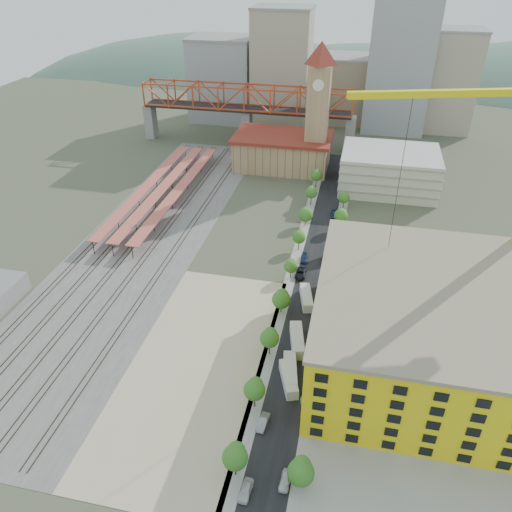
% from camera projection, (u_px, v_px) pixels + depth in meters
% --- Properties ---
extents(ground, '(400.00, 400.00, 0.00)m').
position_uv_depth(ground, '(248.00, 284.00, 132.16)').
color(ground, '#474C38').
rests_on(ground, ground).
extents(ballast_strip, '(36.00, 165.00, 0.06)m').
position_uv_depth(ballast_strip, '(147.00, 237.00, 153.07)').
color(ballast_strip, '#605E59').
rests_on(ballast_strip, ground).
extents(dirt_lot, '(28.00, 67.00, 0.06)m').
position_uv_depth(dirt_lot, '(197.00, 364.00, 106.83)').
color(dirt_lot, tan).
rests_on(dirt_lot, ground).
extents(street_asphalt, '(12.00, 170.00, 0.06)m').
position_uv_depth(street_asphalt, '(315.00, 260.00, 141.66)').
color(street_asphalt, black).
rests_on(street_asphalt, ground).
extents(sidewalk_west, '(3.00, 170.00, 0.04)m').
position_uv_depth(sidewalk_west, '(296.00, 258.00, 142.65)').
color(sidewalk_west, gray).
rests_on(sidewalk_west, ground).
extents(sidewalk_east, '(3.00, 170.00, 0.04)m').
position_uv_depth(sidewalk_east, '(334.00, 263.00, 140.67)').
color(sidewalk_east, gray).
rests_on(sidewalk_east, ground).
extents(construction_pad, '(50.00, 90.00, 0.06)m').
position_uv_depth(construction_pad, '(430.00, 362.00, 107.52)').
color(construction_pad, gray).
rests_on(construction_pad, ground).
extents(rail_tracks, '(26.56, 160.00, 0.18)m').
position_uv_depth(rail_tracks, '(142.00, 236.00, 153.33)').
color(rail_tracks, '#382B23').
rests_on(rail_tracks, ground).
extents(platform_canopies, '(16.00, 80.00, 4.12)m').
position_uv_depth(platform_canopies, '(163.00, 187.00, 174.58)').
color(platform_canopies, '#D45751').
rests_on(platform_canopies, ground).
extents(station_hall, '(38.00, 24.00, 13.10)m').
position_uv_depth(station_hall, '(283.00, 151.00, 197.25)').
color(station_hall, tan).
rests_on(station_hall, ground).
extents(clock_tower, '(12.00, 12.00, 52.00)m').
position_uv_depth(clock_tower, '(319.00, 98.00, 181.49)').
color(clock_tower, tan).
rests_on(clock_tower, ground).
extents(parking_garage, '(34.00, 26.00, 14.00)m').
position_uv_depth(parking_garage, '(389.00, 170.00, 179.78)').
color(parking_garage, silver).
rests_on(parking_garage, ground).
extents(truss_bridge, '(94.00, 9.60, 25.60)m').
position_uv_depth(truss_bridge, '(246.00, 101.00, 213.34)').
color(truss_bridge, gray).
rests_on(truss_bridge, ground).
extents(construction_building, '(44.60, 50.60, 18.80)m').
position_uv_depth(construction_building, '(424.00, 326.00, 103.05)').
color(construction_building, yellow).
rests_on(construction_building, ground).
extents(street_trees, '(15.40, 124.40, 8.00)m').
position_uv_depth(street_trees, '(311.00, 280.00, 133.41)').
color(street_trees, '#346E21').
rests_on(street_trees, ground).
extents(skyline, '(133.00, 46.00, 60.00)m').
position_uv_depth(skyline, '(331.00, 76.00, 236.22)').
color(skyline, '#9EA0A3').
rests_on(skyline, ground).
extents(distant_hills, '(647.00, 264.00, 227.00)m').
position_uv_depth(distant_hills, '(383.00, 183.00, 381.29)').
color(distant_hills, '#4C6B59').
rests_on(distant_hills, ground).
extents(site_trailer_a, '(5.40, 9.54, 2.53)m').
position_uv_depth(site_trailer_a, '(289.00, 379.00, 101.57)').
color(site_trailer_a, silver).
rests_on(site_trailer_a, ground).
extents(site_trailer_b, '(4.33, 9.96, 2.64)m').
position_uv_depth(site_trailer_b, '(290.00, 371.00, 103.30)').
color(site_trailer_b, silver).
rests_on(site_trailer_b, ground).
extents(site_trailer_c, '(4.78, 10.52, 2.79)m').
position_uv_depth(site_trailer_c, '(297.00, 340.00, 111.32)').
color(site_trailer_c, silver).
rests_on(site_trailer_c, ground).
extents(site_trailer_d, '(4.55, 9.69, 2.56)m').
position_uv_depth(site_trailer_d, '(306.00, 298.00, 124.74)').
color(site_trailer_d, silver).
rests_on(site_trailer_d, ground).
extents(car_0, '(2.09, 4.62, 1.54)m').
position_uv_depth(car_0, '(246.00, 491.00, 81.47)').
color(car_0, silver).
rests_on(car_0, ground).
extents(car_1, '(2.05, 4.68, 1.50)m').
position_uv_depth(car_1, '(263.00, 422.00, 93.04)').
color(car_1, gray).
rests_on(car_1, ground).
extents(car_2, '(2.67, 5.78, 1.61)m').
position_uv_depth(car_2, '(301.00, 273.00, 134.81)').
color(car_2, black).
rests_on(car_2, ground).
extents(car_3, '(2.46, 4.90, 1.36)m').
position_uv_depth(car_3, '(304.00, 259.00, 141.30)').
color(car_3, navy).
rests_on(car_3, ground).
extents(car_4, '(1.89, 4.34, 1.46)m').
position_uv_depth(car_4, '(285.00, 481.00, 83.03)').
color(car_4, silver).
rests_on(car_4, ground).
extents(car_5, '(1.99, 4.30, 1.36)m').
position_uv_depth(car_5, '(313.00, 329.00, 115.57)').
color(car_5, '#ACADB2').
rests_on(car_5, ground).
extents(car_6, '(2.56, 5.17, 1.41)m').
position_uv_depth(car_6, '(325.00, 261.00, 140.04)').
color(car_6, black).
rests_on(car_6, ground).
extents(car_7, '(2.49, 5.30, 1.49)m').
position_uv_depth(car_7, '(334.00, 215.00, 163.85)').
color(car_7, navy).
rests_on(car_7, ground).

